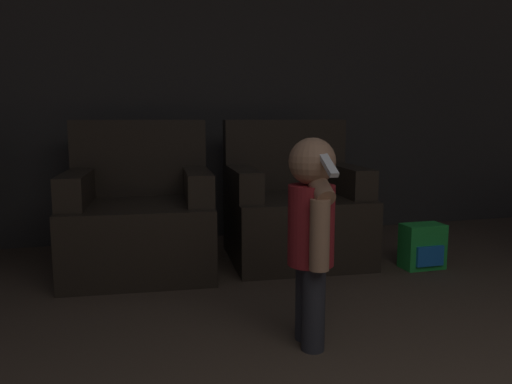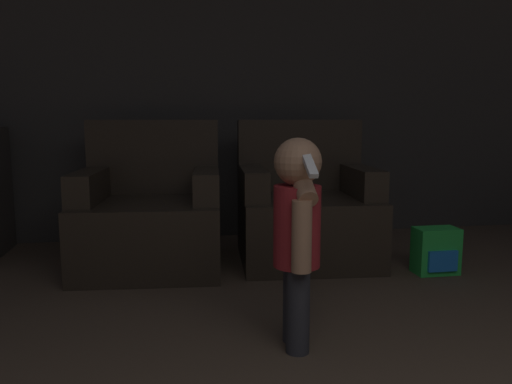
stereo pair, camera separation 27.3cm
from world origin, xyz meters
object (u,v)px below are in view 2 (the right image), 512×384
at_px(armchair_left, 151,217).
at_px(person_toddler, 297,227).
at_px(toy_backpack, 436,251).
at_px(armchair_right, 305,212).

bearing_deg(armchair_left, person_toddler, -59.20).
bearing_deg(toy_backpack, person_toddler, -142.63).
bearing_deg(armchair_right, toy_backpack, -28.74).
bearing_deg(person_toddler, toy_backpack, 133.04).
relative_size(armchair_right, toy_backpack, 3.29).
relative_size(person_toddler, toy_backpack, 3.06).
xyz_separation_m(armchair_left, person_toddler, (0.67, -1.36, 0.20)).
xyz_separation_m(armchair_right, toy_backpack, (0.74, -0.48, -0.19)).
xyz_separation_m(armchair_left, armchair_right, (1.07, 0.00, 0.00)).
height_order(armchair_right, toy_backpack, armchair_right).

